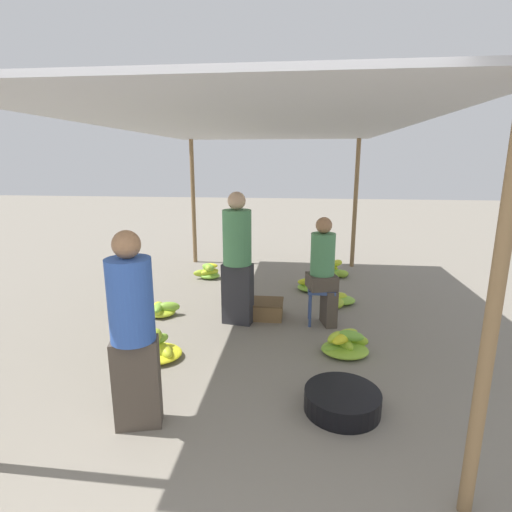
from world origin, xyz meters
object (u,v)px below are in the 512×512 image
object	(u,v)px
basin_black	(342,401)
banana_pile_right_3	(338,299)
banana_pile_right_0	(345,344)
banana_pile_right_2	(334,271)
vendor_seated	(324,269)
banana_pile_left_2	(209,271)
crate_near	(267,309)
banana_pile_left_1	(159,310)
vendor_foreground	(133,329)
banana_pile_right_1	(313,285)
shopper_walking_mid	(237,257)
banana_pile_left_0	(157,351)
stool	(321,295)

from	to	relation	value
basin_black	banana_pile_right_3	world-z (taller)	basin_black
banana_pile_right_0	banana_pile_right_2	bearing A→B (deg)	87.77
vendor_seated	banana_pile_left_2	distance (m)	2.68
banana_pile_right_3	banana_pile_left_2	bearing A→B (deg)	154.56
crate_near	banana_pile_right_2	bearing A→B (deg)	63.82
banana_pile_left_1	crate_near	bearing A→B (deg)	4.19
banana_pile_left_2	banana_pile_right_2	size ratio (longest dim) A/B	0.88
vendor_foreground	banana_pile_left_1	world-z (taller)	vendor_foreground
vendor_foreground	vendor_seated	bearing A→B (deg)	55.14
banana_pile_right_0	banana_pile_right_1	world-z (taller)	banana_pile_right_0
banana_pile_right_3	shopper_walking_mid	world-z (taller)	shopper_walking_mid
banana_pile_left_0	banana_pile_right_3	distance (m)	2.79
stool	banana_pile_right_2	world-z (taller)	stool
stool	banana_pile_left_2	xyz separation A→B (m)	(-1.87, 1.79, -0.25)
vendor_seated	banana_pile_right_3	xyz separation A→B (m)	(0.27, 0.77, -0.66)
basin_black	banana_pile_left_2	size ratio (longest dim) A/B	1.35
vendor_seated	banana_pile_left_1	distance (m)	2.25
vendor_foreground	banana_pile_left_2	world-z (taller)	vendor_foreground
banana_pile_left_0	banana_pile_left_1	size ratio (longest dim) A/B	1.19
stool	crate_near	world-z (taller)	stool
banana_pile_right_3	shopper_walking_mid	size ratio (longest dim) A/B	0.31
crate_near	banana_pile_right_1	bearing A→B (deg)	62.35
banana_pile_left_0	banana_pile_left_2	distance (m)	2.94
basin_black	banana_pile_right_0	distance (m)	1.04
stool	banana_pile_left_0	xyz separation A→B (m)	(-1.74, -1.15, -0.29)
basin_black	banana_pile_left_0	distance (m)	1.97
vendor_seated	banana_pile_right_3	size ratio (longest dim) A/B	2.64
banana_pile_right_0	vendor_foreground	bearing A→B (deg)	-141.17
stool	vendor_foreground	bearing A→B (deg)	-124.42
banana_pile_right_0	banana_pile_right_1	xyz separation A→B (m)	(-0.28, 2.14, -0.03)
banana_pile_right_2	vendor_seated	bearing A→B (deg)	-98.26
vendor_foreground	banana_pile_right_1	xyz separation A→B (m)	(1.45, 3.53, -0.73)
basin_black	banana_pile_left_1	size ratio (longest dim) A/B	1.22
banana_pile_left_0	shopper_walking_mid	bearing A→B (deg)	56.64
banana_pile_left_0	banana_pile_right_0	distance (m)	2.00
vendor_foreground	shopper_walking_mid	size ratio (longest dim) A/B	0.93
banana_pile_right_3	banana_pile_right_0	bearing A→B (deg)	-92.27
banana_pile_left_1	banana_pile_right_2	xyz separation A→B (m)	(2.48, 2.21, 0.01)
stool	banana_pile_right_3	world-z (taller)	stool
banana_pile_right_0	banana_pile_left_0	bearing A→B (deg)	-170.00
banana_pile_left_2	banana_pile_right_3	distance (m)	2.39
banana_pile_right_3	banana_pile_left_1	bearing A→B (deg)	-162.89
banana_pile_left_1	banana_pile_right_1	xyz separation A→B (m)	(2.09, 1.32, 0.00)
stool	banana_pile_left_0	world-z (taller)	stool
banana_pile_left_2	banana_pile_right_3	world-z (taller)	banana_pile_left_2
vendor_foreground	banana_pile_right_0	size ratio (longest dim) A/B	2.89
basin_black	crate_near	distance (m)	2.11
shopper_walking_mid	banana_pile_right_3	bearing A→B (deg)	32.72
banana_pile_left_2	shopper_walking_mid	size ratio (longest dim) A/B	0.28
vendor_foreground	banana_pile_right_2	xyz separation A→B (m)	(1.85, 4.42, -0.73)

